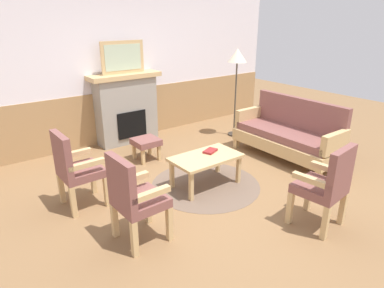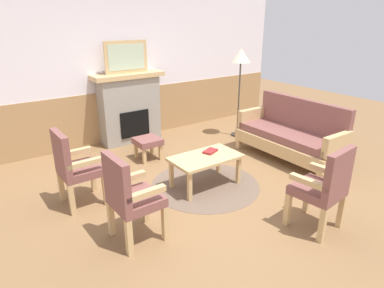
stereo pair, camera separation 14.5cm
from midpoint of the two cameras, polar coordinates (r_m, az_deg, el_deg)
ground_plane at (r=4.72m, az=1.70°, el=-7.48°), size 14.00×14.00×0.00m
wall_back at (r=6.45m, az=-13.10°, el=12.09°), size 7.20×0.14×2.70m
fireplace at (r=6.36m, az=-11.67°, el=6.00°), size 1.30×0.44×1.28m
framed_picture at (r=6.19m, az=-12.30°, el=14.14°), size 0.80×0.04×0.56m
couch at (r=5.76m, az=15.29°, el=1.47°), size 0.70×1.80×0.98m
coffee_table at (r=4.64m, az=1.47°, el=-2.68°), size 0.96×0.56×0.44m
round_rug at (r=4.81m, az=1.43°, el=-6.86°), size 1.53×1.53×0.01m
book_on_table at (r=4.75m, az=2.24°, el=-1.19°), size 0.25×0.20×0.03m
footstool at (r=5.58m, az=-8.51°, el=0.14°), size 0.40×0.40×0.36m
armchair_near_fireplace at (r=4.33m, az=-20.12°, el=-3.62°), size 0.49×0.49×0.98m
armchair_by_window_left at (r=3.51m, az=-10.99°, el=-8.59°), size 0.49×0.49×0.98m
armchair_front_left at (r=3.93m, az=20.81°, el=-6.25°), size 0.53×0.53×0.98m
floor_lamp_by_couch at (r=6.48m, az=6.98°, el=13.76°), size 0.36×0.36×1.68m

